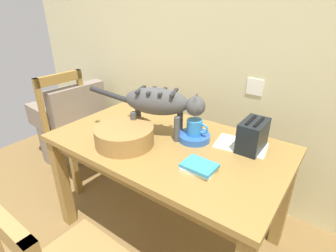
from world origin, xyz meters
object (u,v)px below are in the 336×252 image
at_px(wicker_basket, 124,135).
at_px(saucer_bowl, 194,137).
at_px(wooden_chair_far, 76,130).
at_px(dining_table, 168,154).
at_px(toaster, 253,135).
at_px(wicker_armchair, 71,130).
at_px(book_stack, 199,167).
at_px(magazine, 241,145).
at_px(cat, 160,103).
at_px(coffee_mug, 195,127).

bearing_deg(wicker_basket, saucer_bowl, 42.72).
relative_size(wicker_basket, wooden_chair_far, 0.37).
distance_m(dining_table, toaster, 0.51).
distance_m(dining_table, saucer_bowl, 0.19).
bearing_deg(dining_table, wicker_armchair, 169.24).
distance_m(wooden_chair_far, wicker_armchair, 0.44).
bearing_deg(book_stack, wooden_chair_far, 169.97).
relative_size(magazine, wicker_basket, 0.83).
xyz_separation_m(dining_table, toaster, (0.43, 0.20, 0.17)).
distance_m(cat, coffee_mug, 0.25).
bearing_deg(dining_table, coffee_mug, 41.35).
distance_m(coffee_mug, toaster, 0.33).
bearing_deg(wicker_basket, wooden_chair_far, 163.28).
xyz_separation_m(saucer_bowl, wicker_basket, (-0.30, -0.28, 0.04)).
bearing_deg(wooden_chair_far, toaster, 99.17).
bearing_deg(dining_table, magazine, 28.59).
relative_size(cat, toaster, 3.39).
distance_m(coffee_mug, wicker_armchair, 1.65).
bearing_deg(saucer_bowl, book_stack, -54.44).
relative_size(saucer_bowl, book_stack, 1.11).
bearing_deg(dining_table, saucer_bowl, 42.17).
distance_m(wicker_basket, wooden_chair_far, 0.98).
height_order(saucer_bowl, book_stack, saucer_bowl).
height_order(magazine, toaster, toaster).
bearing_deg(book_stack, wicker_armchair, 166.32).
xyz_separation_m(book_stack, wicker_armchair, (-1.73, 0.42, -0.47)).
relative_size(toaster, wooden_chair_far, 0.22).
relative_size(cat, wooden_chair_far, 0.73).
bearing_deg(wicker_armchair, toaster, -87.22).
relative_size(coffee_mug, toaster, 0.68).
distance_m(saucer_bowl, wicker_basket, 0.41).
distance_m(book_stack, wicker_basket, 0.48).
xyz_separation_m(wicker_basket, wicker_armchair, (-1.24, 0.44, -0.51)).
distance_m(cat, toaster, 0.55).
relative_size(magazine, wooden_chair_far, 0.31).
height_order(dining_table, coffee_mug, coffee_mug).
bearing_deg(cat, wicker_basket, -48.07).
distance_m(dining_table, magazine, 0.43).
height_order(dining_table, cat, cat).
relative_size(dining_table, coffee_mug, 10.11).
xyz_separation_m(dining_table, wicker_armchair, (-1.43, 0.27, -0.36)).
bearing_deg(coffee_mug, saucer_bowl, 180.00).
relative_size(cat, wicker_basket, 1.99).
height_order(cat, coffee_mug, cat).
bearing_deg(wicker_armchair, coffee_mug, -91.22).
distance_m(saucer_bowl, wooden_chair_far, 1.22).
xyz_separation_m(book_stack, wicker_basket, (-0.48, -0.02, 0.04)).
height_order(saucer_bowl, coffee_mug, coffee_mug).
xyz_separation_m(coffee_mug, book_stack, (0.18, -0.25, -0.07)).
height_order(dining_table, toaster, toaster).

